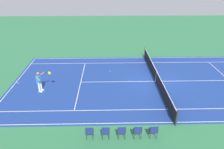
% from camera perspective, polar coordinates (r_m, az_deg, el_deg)
% --- Properties ---
extents(ground_plane, '(60.00, 60.00, 0.00)m').
position_cam_1_polar(ground_plane, '(18.53, 11.65, -1.80)').
color(ground_plane, '#2D7247').
extents(court_slab, '(24.20, 11.40, 0.00)m').
position_cam_1_polar(court_slab, '(18.53, 11.65, -1.79)').
color(court_slab, navy).
rests_on(court_slab, ground_plane).
extents(court_line_markings, '(23.85, 11.05, 0.01)m').
position_cam_1_polar(court_line_markings, '(18.53, 11.65, -1.79)').
color(court_line_markings, white).
rests_on(court_line_markings, ground_plane).
extents(tennis_net, '(0.10, 11.70, 1.08)m').
position_cam_1_polar(tennis_net, '(18.31, 11.79, -0.43)').
color(tennis_net, '#2D2D33').
rests_on(tennis_net, ground_plane).
extents(tennis_player_near, '(1.17, 0.74, 1.70)m').
position_cam_1_polar(tennis_player_near, '(17.17, -18.92, -1.59)').
color(tennis_player_near, white).
rests_on(tennis_player_near, ground_plane).
extents(tennis_ball, '(0.07, 0.07, 0.07)m').
position_cam_1_polar(tennis_ball, '(19.90, -0.50, 0.89)').
color(tennis_ball, '#CCE01E').
rests_on(tennis_ball, ground_plane).
extents(spectator_chair_0, '(0.44, 0.44, 0.88)m').
position_cam_1_polar(spectator_chair_0, '(12.36, 11.15, -14.60)').
color(spectator_chair_0, '#38383D').
rests_on(spectator_chair_0, ground_plane).
extents(spectator_chair_1, '(0.44, 0.44, 0.88)m').
position_cam_1_polar(spectator_chair_1, '(12.21, 6.94, -14.83)').
color(spectator_chair_1, '#38383D').
rests_on(spectator_chair_1, ground_plane).
extents(spectator_chair_2, '(0.44, 0.44, 0.88)m').
position_cam_1_polar(spectator_chair_2, '(12.13, 2.64, -14.98)').
color(spectator_chair_2, '#38383D').
rests_on(spectator_chair_2, ground_plane).
extents(spectator_chair_3, '(0.44, 0.44, 0.88)m').
position_cam_1_polar(spectator_chair_3, '(12.10, -1.70, -15.06)').
color(spectator_chair_3, '#38383D').
rests_on(spectator_chair_3, ground_plane).
extents(spectator_chair_4, '(0.44, 0.44, 0.88)m').
position_cam_1_polar(spectator_chair_4, '(12.15, -6.04, -15.05)').
color(spectator_chair_4, '#38383D').
rests_on(spectator_chair_4, ground_plane).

